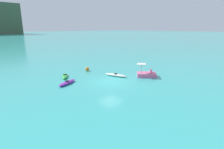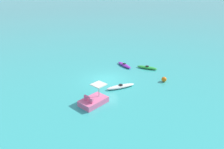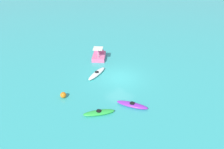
{
  "view_description": "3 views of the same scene",
  "coord_description": "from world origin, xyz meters",
  "px_view_note": "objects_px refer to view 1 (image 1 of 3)",
  "views": [
    {
      "loc": [
        -13.29,
        -14.73,
        6.17
      ],
      "look_at": [
        0.77,
        0.56,
        0.63
      ],
      "focal_mm": 28.27,
      "sensor_mm": 36.0,
      "label": 1
    },
    {
      "loc": [
        19.82,
        -1.24,
        9.04
      ],
      "look_at": [
        0.26,
        0.62,
        0.73
      ],
      "focal_mm": 31.06,
      "sensor_mm": 36.0,
      "label": 2
    },
    {
      "loc": [
        -14.68,
        15.17,
        12.61
      ],
      "look_at": [
        0.29,
        0.85,
        0.62
      ],
      "focal_mm": 37.35,
      "sensor_mm": 36.0,
      "label": 3
    }
  ],
  "objects_px": {
    "kayak_white": "(116,75)",
    "kayak_purple": "(67,83)",
    "buoy_orange": "(87,69)",
    "pedal_boat_pink": "(146,74)",
    "kayak_green": "(65,76)"
  },
  "relations": [
    {
      "from": "buoy_orange",
      "to": "pedal_boat_pink",
      "type": "bearing_deg",
      "value": -63.2
    },
    {
      "from": "kayak_purple",
      "to": "pedal_boat_pink",
      "type": "xyz_separation_m",
      "value": [
        9.16,
        -4.14,
        0.17
      ]
    },
    {
      "from": "kayak_white",
      "to": "buoy_orange",
      "type": "distance_m",
      "value": 5.06
    },
    {
      "from": "kayak_green",
      "to": "kayak_white",
      "type": "distance_m",
      "value": 6.58
    },
    {
      "from": "pedal_boat_pink",
      "to": "buoy_orange",
      "type": "height_order",
      "value": "pedal_boat_pink"
    },
    {
      "from": "kayak_green",
      "to": "buoy_orange",
      "type": "bearing_deg",
      "value": 11.33
    },
    {
      "from": "pedal_boat_pink",
      "to": "buoy_orange",
      "type": "xyz_separation_m",
      "value": [
        -3.91,
        7.74,
        -0.06
      ]
    },
    {
      "from": "kayak_purple",
      "to": "kayak_green",
      "type": "bearing_deg",
      "value": 66.65
    },
    {
      "from": "kayak_white",
      "to": "buoy_orange",
      "type": "height_order",
      "value": "buoy_orange"
    },
    {
      "from": "kayak_green",
      "to": "buoy_orange",
      "type": "xyz_separation_m",
      "value": [
        4.05,
        0.81,
        0.12
      ]
    },
    {
      "from": "pedal_boat_pink",
      "to": "buoy_orange",
      "type": "bearing_deg",
      "value": 116.8
    },
    {
      "from": "kayak_green",
      "to": "buoy_orange",
      "type": "relative_size",
      "value": 4.65
    },
    {
      "from": "kayak_white",
      "to": "kayak_purple",
      "type": "bearing_deg",
      "value": 167.96
    },
    {
      "from": "pedal_boat_pink",
      "to": "buoy_orange",
      "type": "relative_size",
      "value": 4.95
    },
    {
      "from": "buoy_orange",
      "to": "kayak_purple",
      "type": "bearing_deg",
      "value": -145.58
    }
  ]
}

